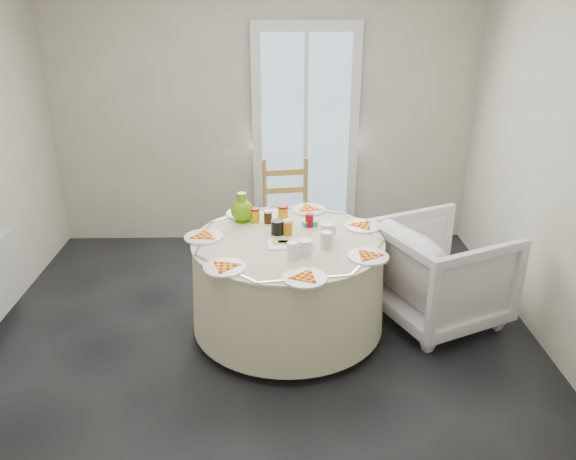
{
  "coord_description": "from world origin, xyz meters",
  "views": [
    {
      "loc": [
        0.12,
        -3.3,
        2.32
      ],
      "look_at": [
        0.2,
        0.28,
        0.8
      ],
      "focal_mm": 35.0,
      "sensor_mm": 36.0,
      "label": 1
    }
  ],
  "objects_px": {
    "wooden_chair": "(288,218)",
    "green_pitcher": "(242,203)",
    "table": "(288,284)",
    "armchair": "(441,273)"
  },
  "relations": [
    {
      "from": "armchair",
      "to": "green_pitcher",
      "type": "height_order",
      "value": "green_pitcher"
    },
    {
      "from": "table",
      "to": "green_pitcher",
      "type": "xyz_separation_m",
      "value": [
        -0.34,
        0.36,
        0.49
      ]
    },
    {
      "from": "wooden_chair",
      "to": "armchair",
      "type": "height_order",
      "value": "wooden_chair"
    },
    {
      "from": "table",
      "to": "armchair",
      "type": "bearing_deg",
      "value": 6.19
    },
    {
      "from": "wooden_chair",
      "to": "green_pitcher",
      "type": "height_order",
      "value": "green_pitcher"
    },
    {
      "from": "table",
      "to": "wooden_chair",
      "type": "xyz_separation_m",
      "value": [
        0.02,
        1.04,
        0.09
      ]
    },
    {
      "from": "armchair",
      "to": "green_pitcher",
      "type": "bearing_deg",
      "value": 56.97
    },
    {
      "from": "table",
      "to": "wooden_chair",
      "type": "distance_m",
      "value": 1.05
    },
    {
      "from": "table",
      "to": "armchair",
      "type": "distance_m",
      "value": 1.16
    },
    {
      "from": "wooden_chair",
      "to": "green_pitcher",
      "type": "xyz_separation_m",
      "value": [
        -0.36,
        -0.69,
        0.4
      ]
    }
  ]
}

